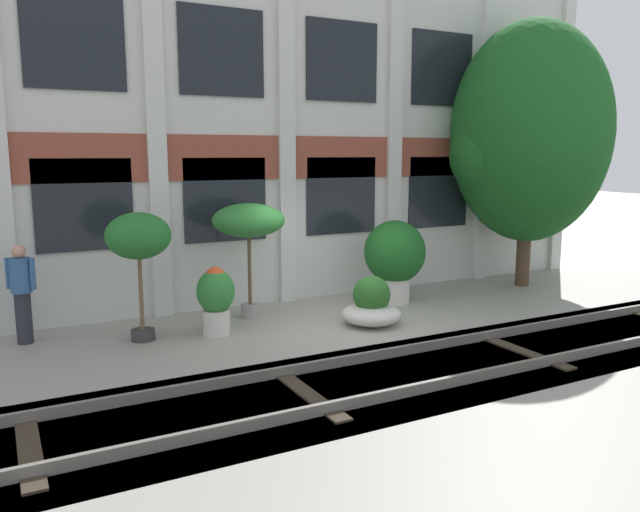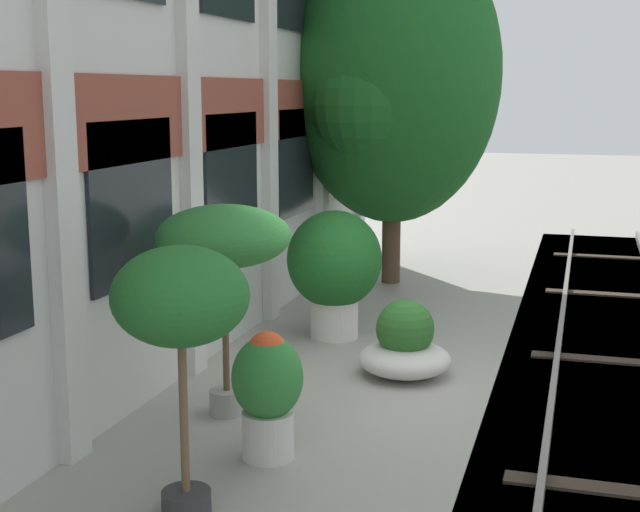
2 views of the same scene
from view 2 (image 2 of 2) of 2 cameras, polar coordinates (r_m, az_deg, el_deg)
ground_plane at (r=10.40m, az=4.20°, el=-8.52°), size 80.00×80.00×0.00m
apartment_facade at (r=10.72m, az=-9.86°, el=11.36°), size 16.67×0.64×7.15m
rail_tracks at (r=10.24m, az=18.65°, el=-10.16°), size 24.31×2.80×0.43m
broadleaf_tree at (r=15.69m, az=4.73°, el=11.17°), size 3.88×3.69×6.25m
potted_plant_glazed_jar at (r=12.25m, az=0.92°, el=-0.57°), size 1.31×1.31×1.78m
potted_plant_wide_bowl at (r=10.81m, az=5.45°, el=-5.80°), size 1.12×1.12×0.93m
potted_plant_ribbed_drum at (r=8.34m, az=-3.38°, el=-8.37°), size 0.67×0.67×1.22m
potted_plant_low_pan at (r=9.21m, az=-6.18°, el=0.95°), size 1.40×1.40×2.24m
potted_plant_terracotta_small at (r=7.04m, az=-8.92°, el=-3.03°), size 1.09×1.09×2.21m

